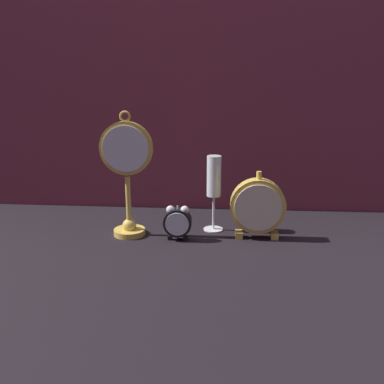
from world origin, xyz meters
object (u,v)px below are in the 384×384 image
(alarm_clock_twin_bell, at_px, (178,221))
(champagne_flute, at_px, (214,182))
(pocket_watch_on_stand, at_px, (127,175))
(mantel_clock_silver, at_px, (258,207))

(alarm_clock_twin_bell, distance_m, champagne_flute, 0.15)
(pocket_watch_on_stand, xyz_separation_m, mantel_clock_silver, (0.35, -0.00, -0.08))
(pocket_watch_on_stand, relative_size, mantel_clock_silver, 1.84)
(pocket_watch_on_stand, height_order, alarm_clock_twin_bell, pocket_watch_on_stand)
(alarm_clock_twin_bell, height_order, champagne_flute, champagne_flute)
(alarm_clock_twin_bell, distance_m, mantel_clock_silver, 0.22)
(alarm_clock_twin_bell, xyz_separation_m, champagne_flute, (0.09, 0.09, 0.09))
(champagne_flute, bearing_deg, pocket_watch_on_stand, -166.51)
(alarm_clock_twin_bell, bearing_deg, mantel_clock_silver, 7.64)
(pocket_watch_on_stand, bearing_deg, alarm_clock_twin_bell, -12.49)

